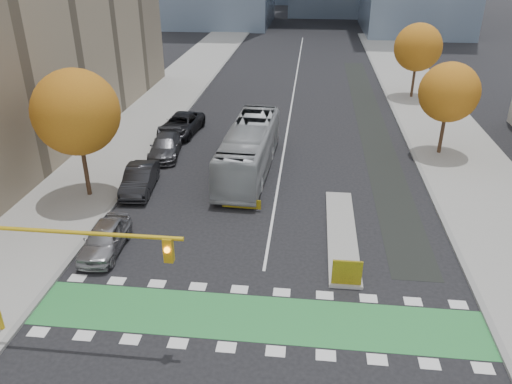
% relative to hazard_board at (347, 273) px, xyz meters
% --- Properties ---
extents(ground, '(300.00, 300.00, 0.00)m').
position_rel_hazard_board_xyz_m(ground, '(-4.00, -4.20, -0.80)').
color(ground, black).
rests_on(ground, ground).
extents(sidewalk_west, '(7.00, 120.00, 0.15)m').
position_rel_hazard_board_xyz_m(sidewalk_west, '(-17.50, 15.80, -0.73)').
color(sidewalk_west, gray).
rests_on(sidewalk_west, ground).
extents(sidewalk_east, '(7.00, 120.00, 0.15)m').
position_rel_hazard_board_xyz_m(sidewalk_east, '(9.50, 15.80, -0.73)').
color(sidewalk_east, gray).
rests_on(sidewalk_east, ground).
extents(curb_west, '(0.30, 120.00, 0.16)m').
position_rel_hazard_board_xyz_m(curb_west, '(-14.00, 15.80, -0.73)').
color(curb_west, gray).
rests_on(curb_west, ground).
extents(curb_east, '(0.30, 120.00, 0.16)m').
position_rel_hazard_board_xyz_m(curb_east, '(6.00, 15.80, -0.73)').
color(curb_east, gray).
rests_on(curb_east, ground).
extents(bike_crossing, '(20.00, 3.00, 0.01)m').
position_rel_hazard_board_xyz_m(bike_crossing, '(-4.00, -2.70, -0.79)').
color(bike_crossing, '#2A803C').
rests_on(bike_crossing, ground).
extents(centre_line, '(0.15, 70.00, 0.01)m').
position_rel_hazard_board_xyz_m(centre_line, '(-4.00, 35.80, -0.80)').
color(centre_line, silver).
rests_on(centre_line, ground).
extents(bike_lane_paint, '(2.50, 50.00, 0.01)m').
position_rel_hazard_board_xyz_m(bike_lane_paint, '(3.50, 25.80, -0.80)').
color(bike_lane_paint, black).
rests_on(bike_lane_paint, ground).
extents(median_island, '(1.60, 10.00, 0.16)m').
position_rel_hazard_board_xyz_m(median_island, '(0.00, 4.80, -0.72)').
color(median_island, gray).
rests_on(median_island, ground).
extents(hazard_board, '(1.40, 0.12, 1.30)m').
position_rel_hazard_board_xyz_m(hazard_board, '(0.00, 0.00, 0.00)').
color(hazard_board, yellow).
rests_on(hazard_board, median_island).
extents(tree_west, '(5.20, 5.20, 8.22)m').
position_rel_hazard_board_xyz_m(tree_west, '(-16.00, 7.80, 4.82)').
color(tree_west, '#332114').
rests_on(tree_west, ground).
extents(tree_east_near, '(4.40, 4.40, 7.08)m').
position_rel_hazard_board_xyz_m(tree_east_near, '(8.00, 17.80, 4.06)').
color(tree_east_near, '#332114').
rests_on(tree_east_near, ground).
extents(tree_east_far, '(4.80, 4.80, 7.65)m').
position_rel_hazard_board_xyz_m(tree_east_far, '(8.50, 33.80, 4.44)').
color(tree_east_far, '#332114').
rests_on(tree_east_far, ground).
extents(traffic_signal_west, '(8.53, 0.56, 5.20)m').
position_rel_hazard_board_xyz_m(traffic_signal_west, '(-11.93, -4.71, 3.23)').
color(traffic_signal_west, '#BF9914').
rests_on(traffic_signal_west, ground).
extents(bus, '(3.39, 12.32, 3.40)m').
position_rel_hazard_board_xyz_m(bus, '(-6.24, 12.88, 0.90)').
color(bus, '#9CA0A3').
rests_on(bus, ground).
extents(parked_car_a, '(1.98, 4.61, 1.55)m').
position_rel_hazard_board_xyz_m(parked_car_a, '(-12.49, 1.71, -0.02)').
color(parked_car_a, gray).
rests_on(parked_car_a, ground).
extents(parked_car_b, '(2.21, 5.12, 1.64)m').
position_rel_hazard_board_xyz_m(parked_car_b, '(-13.00, 8.99, 0.02)').
color(parked_car_b, black).
rests_on(parked_car_b, ground).
extents(parked_car_c, '(2.79, 5.50, 1.53)m').
position_rel_hazard_board_xyz_m(parked_car_c, '(-13.00, 15.12, -0.04)').
color(parked_car_c, '#444448').
rests_on(parked_car_c, ground).
extents(parked_car_d, '(3.35, 6.17, 1.64)m').
position_rel_hazard_board_xyz_m(parked_car_d, '(-13.00, 20.12, 0.02)').
color(parked_car_d, black).
rests_on(parked_car_d, ground).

